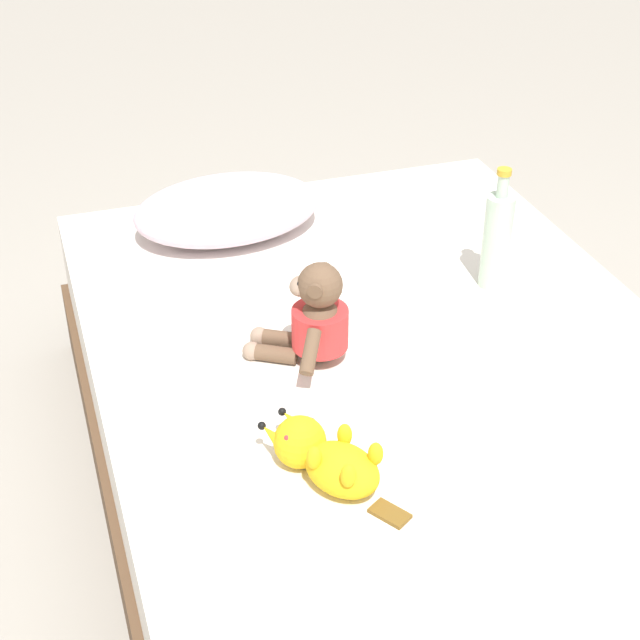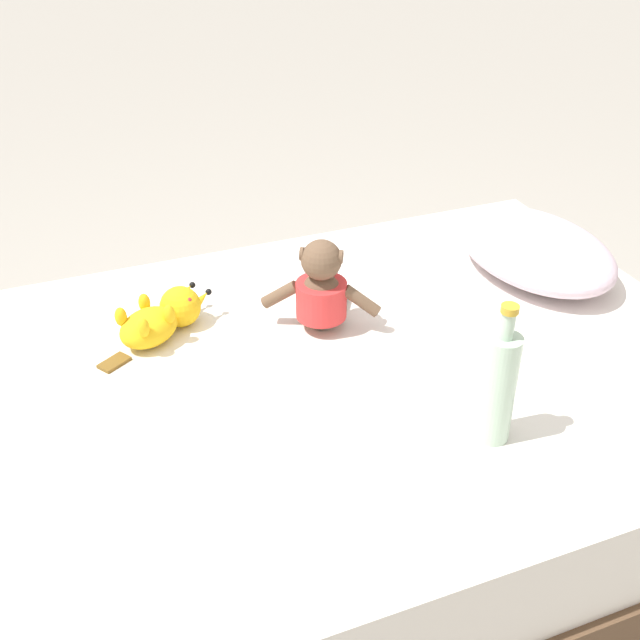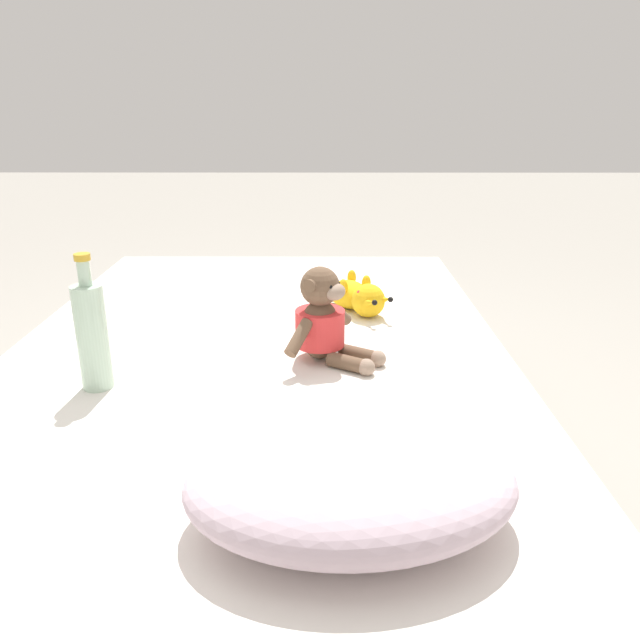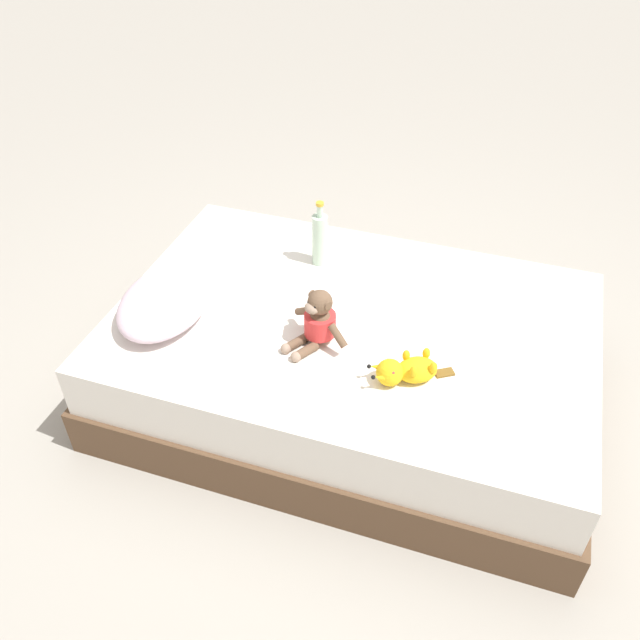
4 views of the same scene
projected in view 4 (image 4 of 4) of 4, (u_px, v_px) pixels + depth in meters
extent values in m
plane|color=#9E998E|center=(350.00, 395.00, 2.95)|extent=(16.00, 16.00, 0.00)
cube|color=brown|center=(350.00, 378.00, 2.88)|extent=(1.32, 1.98, 0.22)
cube|color=white|center=(352.00, 340.00, 2.74)|extent=(1.28, 1.92, 0.23)
ellipsoid|color=silver|center=(165.00, 301.00, 2.64)|extent=(0.53, 0.38, 0.14)
ellipsoid|color=brown|center=(320.00, 325.00, 2.52)|extent=(0.14, 0.15, 0.15)
cylinder|color=red|center=(320.00, 324.00, 2.51)|extent=(0.17, 0.17, 0.09)
sphere|color=brown|center=(320.00, 302.00, 2.45)|extent=(0.10, 0.10, 0.10)
ellipsoid|color=gray|center=(312.00, 308.00, 2.43)|extent=(0.07, 0.08, 0.04)
sphere|color=black|center=(315.00, 307.00, 2.41)|extent=(0.01, 0.01, 0.01)
sphere|color=black|center=(309.00, 302.00, 2.43)|extent=(0.01, 0.01, 0.01)
cylinder|color=brown|center=(328.00, 306.00, 2.41)|extent=(0.03, 0.02, 0.03)
cylinder|color=brown|center=(312.00, 294.00, 2.46)|extent=(0.03, 0.02, 0.03)
cylinder|color=brown|center=(337.00, 336.00, 2.45)|extent=(0.07, 0.10, 0.08)
cylinder|color=brown|center=(304.00, 311.00, 2.57)|extent=(0.07, 0.10, 0.08)
cylinder|color=brown|center=(306.00, 351.00, 2.49)|extent=(0.10, 0.08, 0.04)
cylinder|color=brown|center=(296.00, 343.00, 2.52)|extent=(0.10, 0.08, 0.04)
sphere|color=gray|center=(296.00, 357.00, 2.46)|extent=(0.04, 0.04, 0.04)
sphere|color=gray|center=(286.00, 349.00, 2.50)|extent=(0.04, 0.04, 0.04)
ellipsoid|color=yellow|center=(417.00, 370.00, 2.38)|extent=(0.17, 0.19, 0.08)
sphere|color=yellow|center=(390.00, 372.00, 2.35)|extent=(0.10, 0.10, 0.10)
cone|color=yellow|center=(381.00, 378.00, 2.32)|extent=(0.06, 0.07, 0.05)
sphere|color=black|center=(373.00, 377.00, 2.31)|extent=(0.02, 0.02, 0.02)
cone|color=yellow|center=(376.00, 367.00, 2.36)|extent=(0.06, 0.07, 0.05)
sphere|color=black|center=(369.00, 366.00, 2.35)|extent=(0.02, 0.02, 0.02)
sphere|color=red|center=(393.00, 373.00, 2.31)|extent=(0.02, 0.02, 0.02)
sphere|color=red|center=(388.00, 361.00, 2.36)|extent=(0.02, 0.02, 0.02)
ellipsoid|color=yellow|center=(414.00, 372.00, 2.32)|extent=(0.04, 0.04, 0.05)
ellipsoid|color=yellow|center=(406.00, 356.00, 2.38)|extent=(0.04, 0.04, 0.05)
ellipsoid|color=yellow|center=(433.00, 368.00, 2.33)|extent=(0.04, 0.04, 0.05)
ellipsoid|color=yellow|center=(426.00, 353.00, 2.39)|extent=(0.04, 0.04, 0.05)
cube|color=brown|center=(444.00, 373.00, 2.42)|extent=(0.07, 0.08, 0.01)
cylinder|color=#B2D1B7|center=(320.00, 240.00, 2.89)|extent=(0.07, 0.07, 0.24)
cylinder|color=#B2D1B7|center=(320.00, 211.00, 2.80)|extent=(0.03, 0.03, 0.06)
cylinder|color=gold|center=(320.00, 204.00, 2.78)|extent=(0.03, 0.03, 0.01)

